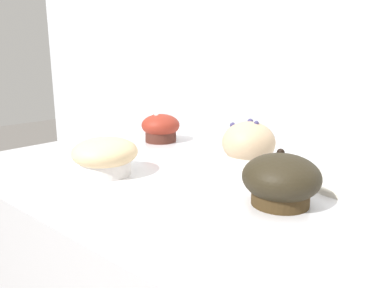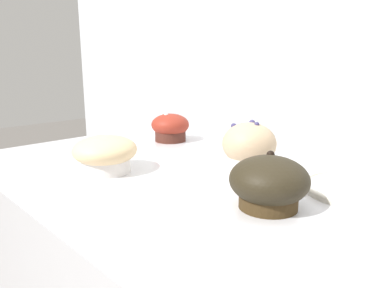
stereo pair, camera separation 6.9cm
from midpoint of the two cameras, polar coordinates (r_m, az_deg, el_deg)
wall_back at (r=1.18m, az=27.86°, el=1.24°), size 3.20×0.10×1.80m
muffin_front_center at (r=0.92m, az=-1.18°, el=2.53°), size 0.09×0.09×0.07m
muffin_back_left at (r=0.68m, az=-10.29°, el=-1.45°), size 0.11×0.11×0.07m
muffin_back_right at (r=0.69m, az=11.51°, el=-0.54°), size 0.10×0.10×0.09m
muffin_front_left at (r=0.53m, az=15.39°, el=-5.86°), size 0.11×0.11×0.07m
serving_plate at (r=0.65m, az=27.19°, el=-6.11°), size 0.17×0.17×0.01m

